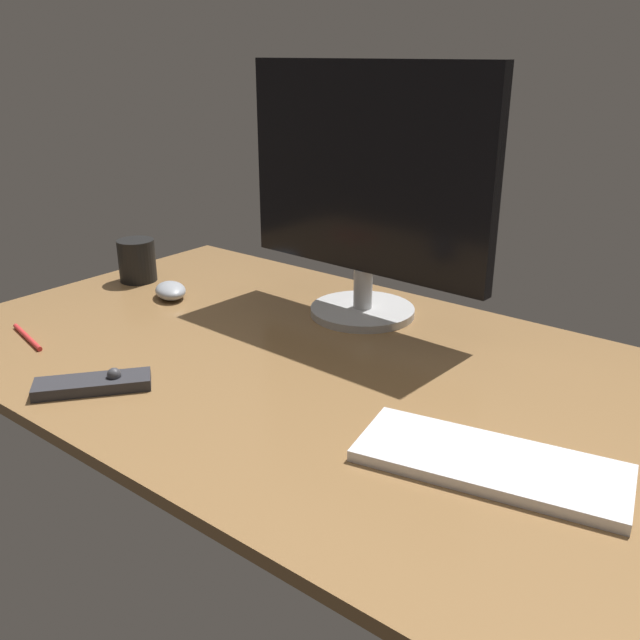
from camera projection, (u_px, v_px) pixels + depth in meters
desk at (305, 364)px, 121.90cm from camera, size 140.00×84.00×2.00cm
monitor at (365, 187)px, 132.42cm from camera, size 55.27×21.45×49.53cm
keyboard at (490, 463)px, 89.34cm from camera, size 36.76×20.35×1.61cm
computer_mouse at (171, 291)px, 150.97cm from camera, size 11.62×10.53×3.37cm
media_remote at (94, 384)px, 110.19cm from camera, size 15.73×17.69×3.41cm
coffee_mug at (137, 260)px, 161.27cm from camera, size 8.60×8.60×9.86cm
pen at (27, 337)px, 129.62cm from camera, size 14.42×4.18×0.90cm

